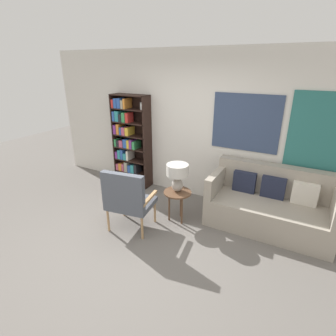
# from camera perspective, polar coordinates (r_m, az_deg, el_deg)

# --- Properties ---
(ground_plane) EXTENTS (14.00, 14.00, 0.00)m
(ground_plane) POSITION_cam_1_polar(r_m,az_deg,el_deg) (3.88, -8.37, -17.20)
(ground_plane) COLOR #66605B
(wall_back) EXTENTS (6.40, 0.08, 2.70)m
(wall_back) POSITION_cam_1_polar(r_m,az_deg,el_deg) (4.88, 5.77, 8.93)
(wall_back) COLOR silver
(wall_back) RESTS_ON ground_plane
(bookshelf) EXTENTS (0.79, 0.30, 1.88)m
(bookshelf) POSITION_cam_1_polar(r_m,az_deg,el_deg) (5.52, -8.55, 5.48)
(bookshelf) COLOR black
(bookshelf) RESTS_ON ground_plane
(armchair) EXTENTS (0.73, 0.66, 1.00)m
(armchair) POSITION_cam_1_polar(r_m,az_deg,el_deg) (3.96, -8.87, -6.35)
(armchair) COLOR tan
(armchair) RESTS_ON ground_plane
(couch) EXTENTS (1.84, 0.88, 0.94)m
(couch) POSITION_cam_1_polar(r_m,az_deg,el_deg) (4.46, 21.22, -7.62)
(couch) COLOR #9E9384
(couch) RESTS_ON ground_plane
(side_table) EXTENTS (0.44, 0.44, 0.53)m
(side_table) POSITION_cam_1_polar(r_m,az_deg,el_deg) (4.23, 2.07, -6.02)
(side_table) COLOR brown
(side_table) RESTS_ON ground_plane
(table_lamp) EXTENTS (0.35, 0.35, 0.46)m
(table_lamp) POSITION_cam_1_polar(r_m,az_deg,el_deg) (4.10, 2.05, -1.24)
(table_lamp) COLOR #A59E93
(table_lamp) RESTS_ON side_table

